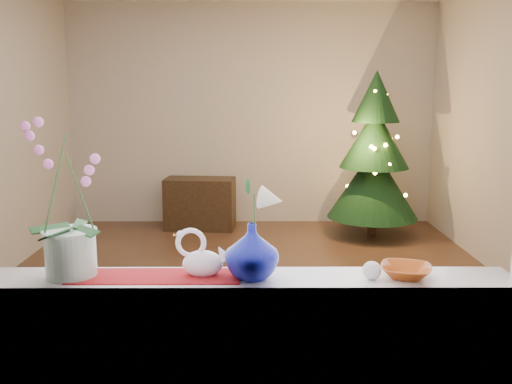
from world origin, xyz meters
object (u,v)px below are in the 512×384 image
at_px(amber_dish, 406,272).
at_px(side_table, 200,204).
at_px(paperweight, 372,270).
at_px(orchid_pot, 67,199).
at_px(xmas_tree, 374,155).
at_px(blue_vase, 252,247).
at_px(swan, 203,253).

distance_m(amber_dish, side_table, 4.72).
relative_size(paperweight, side_table, 0.09).
height_order(paperweight, amber_dish, paperweight).
bearing_deg(orchid_pot, xmas_tree, 63.04).
bearing_deg(side_table, blue_vase, -76.70).
relative_size(swan, side_table, 0.27).
xyz_separation_m(paperweight, amber_dish, (0.15, 0.03, -0.02)).
distance_m(orchid_pot, xmas_tree, 4.68).
height_order(swan, side_table, swan).
height_order(orchid_pot, blue_vase, orchid_pot).
distance_m(xmas_tree, side_table, 2.13).
relative_size(swan, amber_dish, 1.30).
distance_m(swan, xmas_tree, 4.44).
bearing_deg(swan, paperweight, -19.40).
xyz_separation_m(amber_dish, side_table, (-1.27, 4.50, -0.63)).
bearing_deg(xmas_tree, paperweight, -101.92).
xyz_separation_m(swan, amber_dish, (0.84, -0.02, -0.07)).
bearing_deg(amber_dish, blue_vase, -179.22).
relative_size(swan, blue_vase, 0.86).
distance_m(orchid_pot, side_table, 4.58).
bearing_deg(swan, side_table, 80.12).
bearing_deg(paperweight, blue_vase, 177.85).
xyz_separation_m(blue_vase, xmas_tree, (1.37, 4.18, -0.11)).
height_order(blue_vase, xmas_tree, xmas_tree).
bearing_deg(paperweight, amber_dish, 10.42).
relative_size(orchid_pot, side_table, 0.79).
bearing_deg(paperweight, orchid_pot, 178.03).
height_order(orchid_pot, paperweight, orchid_pot).
relative_size(orchid_pot, amber_dish, 3.74).
bearing_deg(swan, blue_vase, -23.69).
relative_size(xmas_tree, side_table, 2.29).
relative_size(amber_dish, xmas_tree, 0.09).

